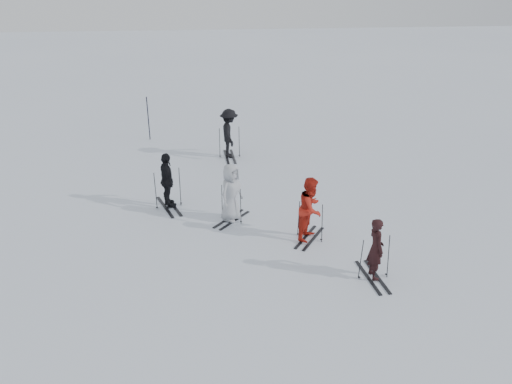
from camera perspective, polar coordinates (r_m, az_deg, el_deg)
ground at (r=14.39m, az=0.51°, el=-5.23°), size 120.00×120.00×0.00m
skier_near_dark at (r=12.55m, az=13.51°, el=-6.41°), size 0.42×0.60×1.60m
skier_red at (r=14.03m, az=6.28°, el=-1.99°), size 1.08×1.13×1.83m
skier_grey at (r=15.04m, az=-2.87°, el=-0.15°), size 1.00×1.03×1.79m
skier_uphill_left at (r=16.14m, az=-10.10°, el=1.23°), size 0.74×1.14×1.80m
skier_uphill_far at (r=20.46m, az=-3.07°, el=6.65°), size 0.77×1.30×1.99m
skis_near_dark at (r=12.66m, az=13.42°, el=-7.25°), size 1.65×0.94×1.17m
skis_red at (r=14.17m, az=6.22°, el=-3.23°), size 1.78×1.59×1.16m
skis_grey at (r=15.17m, az=-2.85°, el=-1.26°), size 1.73×1.65×1.14m
skis_uphill_left at (r=16.23m, az=-10.04°, el=0.44°), size 2.01×1.47×1.32m
skis_uphill_far at (r=20.56m, az=-3.05°, el=5.75°), size 1.82×1.00×1.31m
piste_marker at (r=23.25m, az=-12.21°, el=8.21°), size 0.05×0.05×1.97m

